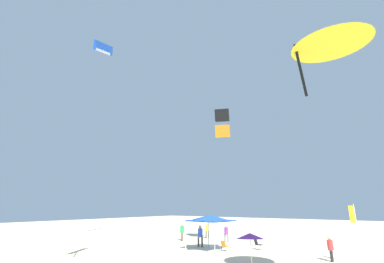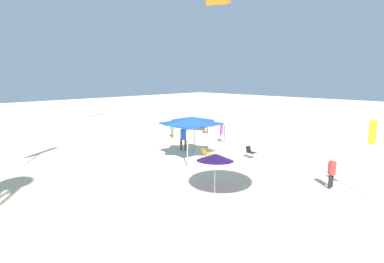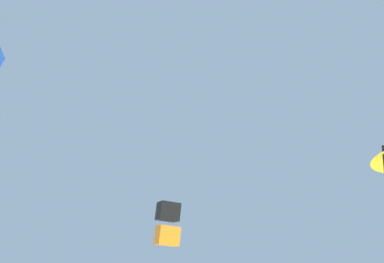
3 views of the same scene
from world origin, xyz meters
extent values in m
cube|color=beige|center=(0.00, 0.00, -0.05)|extent=(120.00, 120.00, 0.10)
cylinder|color=#B7B7BC|center=(0.26, 1.73, 1.18)|extent=(0.07, 0.07, 2.36)
cylinder|color=#B7B7BC|center=(3.31, 1.44, 1.18)|extent=(0.07, 0.07, 2.36)
cylinder|color=#B7B7BC|center=(0.57, 4.87, 1.18)|extent=(0.07, 0.07, 2.36)
cylinder|color=#B7B7BC|center=(3.62, 4.57, 1.18)|extent=(0.07, 0.07, 2.36)
cube|color=blue|center=(1.94, 3.15, 2.41)|extent=(3.43, 3.51, 0.10)
pyramid|color=blue|center=(1.94, 3.15, 2.67)|extent=(3.36, 3.44, 0.42)
cylinder|color=silver|center=(-3.33, 6.85, 0.96)|extent=(0.13, 0.16, 1.93)
cone|color=purple|center=(-3.28, 6.80, 1.77)|extent=(1.81, 1.81, 0.53)
cylinder|color=black|center=(-1.42, 0.63, 0.20)|extent=(0.02, 0.02, 0.40)
cylinder|color=black|center=(-1.45, 0.11, 0.20)|extent=(0.02, 0.02, 0.40)
cylinder|color=black|center=(-0.90, 0.60, 0.20)|extent=(0.02, 0.02, 0.40)
cylinder|color=black|center=(-0.93, 0.08, 0.20)|extent=(0.02, 0.02, 0.40)
cube|color=black|center=(-1.17, 0.35, 0.40)|extent=(0.55, 0.55, 0.03)
cube|color=black|center=(-0.88, 0.33, 0.61)|extent=(0.16, 0.50, 0.41)
cylinder|color=black|center=(0.46, 2.56, 0.20)|extent=(0.02, 0.02, 0.40)
cylinder|color=black|center=(0.96, 2.43, 0.20)|extent=(0.02, 0.02, 0.40)
cylinder|color=black|center=(0.60, 3.07, 0.20)|extent=(0.02, 0.02, 0.40)
cylinder|color=black|center=(1.10, 2.93, 0.20)|extent=(0.02, 0.02, 0.40)
cube|color=orange|center=(0.78, 2.75, 0.40)|extent=(0.64, 0.64, 0.03)
cube|color=orange|center=(0.85, 3.03, 0.61)|extent=(0.51, 0.26, 0.41)
cube|color=white|center=(0.84, 0.71, 0.18)|extent=(0.68, 0.53, 0.36)
cube|color=white|center=(0.84, 0.71, 0.38)|extent=(0.70, 0.55, 0.04)
cylinder|color=silver|center=(-8.89, 2.33, 1.88)|extent=(0.06, 0.06, 3.75)
cube|color=yellow|center=(-8.72, 2.33, 3.10)|extent=(0.30, 0.02, 1.10)
cylinder|color=slate|center=(3.26, -2.18, 0.39)|extent=(0.15, 0.15, 0.78)
cylinder|color=slate|center=(3.54, -2.06, 0.39)|extent=(0.15, 0.15, 0.78)
cylinder|color=purple|center=(3.40, -2.12, 1.12)|extent=(0.41, 0.41, 0.68)
sphere|color=beige|center=(3.40, -2.12, 1.59)|extent=(0.26, 0.26, 0.26)
cylinder|color=brown|center=(3.66, 2.03, 0.43)|extent=(0.17, 0.17, 0.86)
cylinder|color=brown|center=(3.95, 2.21, 0.43)|extent=(0.17, 0.17, 0.86)
cylinder|color=blue|center=(3.80, 2.12, 1.23)|extent=(0.45, 0.45, 0.75)
sphere|color=tan|center=(3.80, 2.12, 1.75)|extent=(0.28, 0.28, 0.28)
cylinder|color=brown|center=(7.16, -4.02, 0.38)|extent=(0.15, 0.15, 0.76)
cylinder|color=brown|center=(6.91, -4.18, 0.38)|extent=(0.15, 0.15, 0.76)
cylinder|color=yellow|center=(7.04, -4.10, 1.10)|extent=(0.40, 0.40, 0.66)
sphere|color=tan|center=(7.04, -4.10, 1.55)|extent=(0.25, 0.25, 0.25)
cylinder|color=brown|center=(7.85, -0.33, 0.40)|extent=(0.16, 0.16, 0.80)
cylinder|color=brown|center=(8.06, -0.55, 0.40)|extent=(0.16, 0.16, 0.80)
cylinder|color=green|center=(7.95, -0.44, 1.15)|extent=(0.42, 0.42, 0.70)
sphere|color=tan|center=(7.95, -0.44, 1.63)|extent=(0.26, 0.26, 0.26)
cylinder|color=black|center=(-7.12, 2.39, 0.36)|extent=(0.14, 0.14, 0.73)
cylinder|color=black|center=(-7.12, 2.10, 0.36)|extent=(0.14, 0.14, 0.73)
cylinder|color=red|center=(-7.12, 2.25, 1.04)|extent=(0.38, 0.38, 0.63)
sphere|color=tan|center=(-7.12, 2.25, 1.48)|extent=(0.24, 0.24, 0.24)
camera|label=1|loc=(-10.85, 23.48, 3.61)|focal=24.37mm
camera|label=2|loc=(-12.02, 17.28, 5.58)|focal=27.50mm
camera|label=3|loc=(-1.10, 25.72, 2.80)|focal=35.23mm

